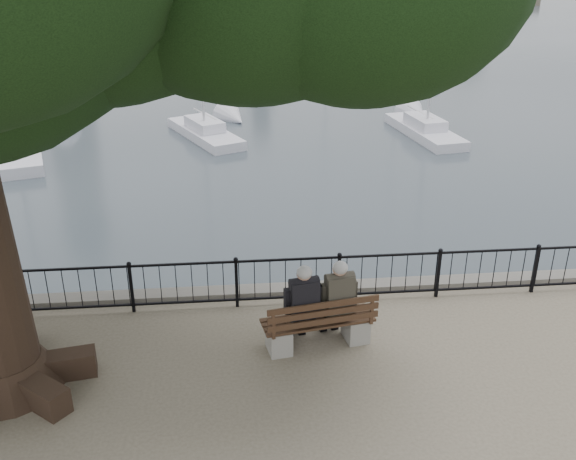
{
  "coord_description": "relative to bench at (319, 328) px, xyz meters",
  "views": [
    {
      "loc": [
        -1.04,
        -8.42,
        6.53
      ],
      "look_at": [
        0.0,
        2.5,
        1.6
      ],
      "focal_mm": 40.0,
      "sensor_mm": 36.0,
      "label": 1
    }
  ],
  "objects": [
    {
      "name": "sailboat_g",
      "position": [
        4.81,
        31.04,
        -1.06
      ],
      "size": [
        3.44,
        5.66,
        10.3
      ],
      "color": "silver",
      "rests_on": "ground"
    },
    {
      "name": "sailboat_d",
      "position": [
        8.55,
        27.92,
        -1.07
      ],
      "size": [
        3.76,
        5.88,
        10.04
      ],
      "color": "silver",
      "rests_on": "ground"
    },
    {
      "name": "sailboat_a",
      "position": [
        -9.53,
        15.19,
        -1.03
      ],
      "size": [
        3.21,
        6.1,
        11.92
      ],
      "color": "silver",
      "rests_on": "ground"
    },
    {
      "name": "person_left",
      "position": [
        -0.3,
        0.06,
        0.4
      ],
      "size": [
        0.55,
        0.87,
        1.65
      ],
      "color": "black",
      "rests_on": "ground"
    },
    {
      "name": "railing",
      "position": [
        -0.4,
        1.49,
        0.2
      ],
      "size": [
        22.06,
        0.06,
        1.0
      ],
      "color": "black",
      "rests_on": "ground"
    },
    {
      "name": "harbor",
      "position": [
        -0.4,
        1.99,
        -0.86
      ],
      "size": [
        260.0,
        260.0,
        1.2
      ],
      "color": "#565350",
      "rests_on": "ground"
    },
    {
      "name": "lion_monument",
      "position": [
        1.6,
        48.92,
        1.0
      ],
      "size": [
        6.39,
        6.39,
        9.33
      ],
      "color": "#565350",
      "rests_on": "ground"
    },
    {
      "name": "bench",
      "position": [
        0.0,
        0.0,
        0.0
      ],
      "size": [
        2.04,
        0.92,
        1.04
      ],
      "color": "slate",
      "rests_on": "ground"
    },
    {
      "name": "sailboat_e",
      "position": [
        -13.19,
        27.07,
        -0.98
      ],
      "size": [
        3.6,
        6.26,
        13.86
      ],
      "color": "silver",
      "rests_on": "ground"
    },
    {
      "name": "sailboat_h",
      "position": [
        -3.58,
        37.96,
        -1.03
      ],
      "size": [
        3.04,
        5.24,
        11.16
      ],
      "color": "silver",
      "rests_on": "ground"
    },
    {
      "name": "sailboat_b",
      "position": [
        -2.42,
        17.03,
        -1.02
      ],
      "size": [
        3.4,
        5.18,
        11.53
      ],
      "color": "silver",
      "rests_on": "ground"
    },
    {
      "name": "person_right",
      "position": [
        0.32,
        0.17,
        0.4
      ],
      "size": [
        0.55,
        0.87,
        1.65
      ],
      "color": "#2C2A24",
      "rests_on": "ground"
    },
    {
      "name": "sailboat_c",
      "position": [
        6.87,
        16.48,
        -1.05
      ],
      "size": [
        2.28,
        5.38,
        10.38
      ],
      "color": "silver",
      "rests_on": "ground"
    },
    {
      "name": "sailboat_f",
      "position": [
        -1.58,
        33.86,
        -1.03
      ],
      "size": [
        2.09,
        5.1,
        10.95
      ],
      "color": "silver",
      "rests_on": "ground"
    }
  ]
}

